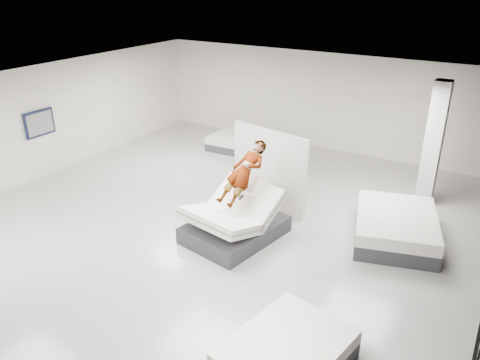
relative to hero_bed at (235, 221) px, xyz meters
The scene contains 10 objects.
room 1.43m from the hero_bed, 153.83° to the right, with size 14.00×14.04×3.20m.
hero_bed is the anchor object (origin of this frame).
person 0.93m from the hero_bed, 80.21° to the left, with size 0.61×0.40×1.68m, color slate.
remote 0.71m from the hero_bed, 19.24° to the right, with size 0.05×0.14×0.03m, color black.
divider_panel 1.86m from the hero_bed, 92.93° to the left, with size 2.28×0.10×2.07m, color silver.
flat_bed_right_far 3.61m from the hero_bed, 29.95° to the left, with size 2.27×2.66×0.62m.
flat_bed_right_near 3.97m from the hero_bed, 46.75° to the right, with size 1.76×2.15×0.53m.
flat_bed_left_far 5.76m from the hero_bed, 121.36° to the left, with size 1.81×1.40×0.48m.
column 5.42m from the hero_bed, 51.64° to the left, with size 0.40×0.40×3.20m, color silver.
wall_poster 6.76m from the hero_bed, behind, with size 0.06×0.95×0.75m.
Camera 1 is at (5.62, -7.46, 5.54)m, focal length 35.00 mm.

